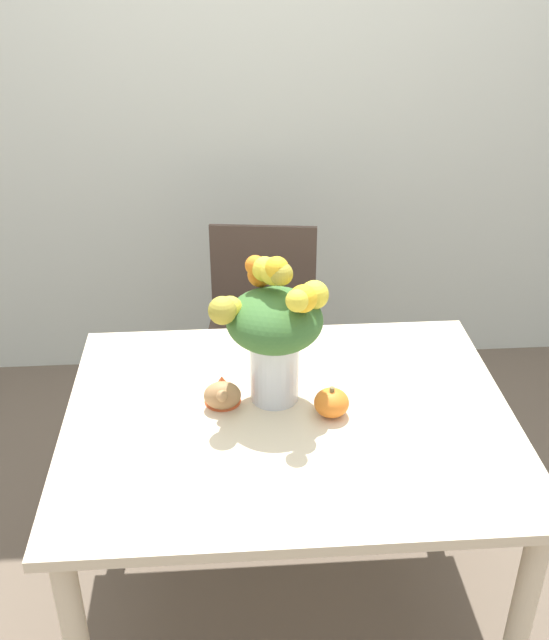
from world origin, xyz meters
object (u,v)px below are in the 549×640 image
Objects in this scene: turkey_figurine at (222,392)px; dining_chair_near_window at (261,340)px; flower_vase at (274,327)px; pumpkin at (331,403)px.

dining_chair_near_window is (0.14, 0.76, -0.30)m from turkey_figurine.
flower_vase is 0.48× the size of dining_chair_near_window.
flower_vase reaches higher than pumpkin.
dining_chair_near_window is at bearing 89.75° from flower_vase.
dining_chair_near_window is (0.00, 0.74, -0.48)m from flower_vase.
pumpkin is 0.69× the size of turkey_figurine.
flower_vase reaches higher than dining_chair_near_window.
turkey_figurine is at bearing -93.37° from dining_chair_near_window.
flower_vase is at bearing -82.96° from dining_chair_near_window.
flower_vase is at bearing 8.83° from turkey_figurine.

